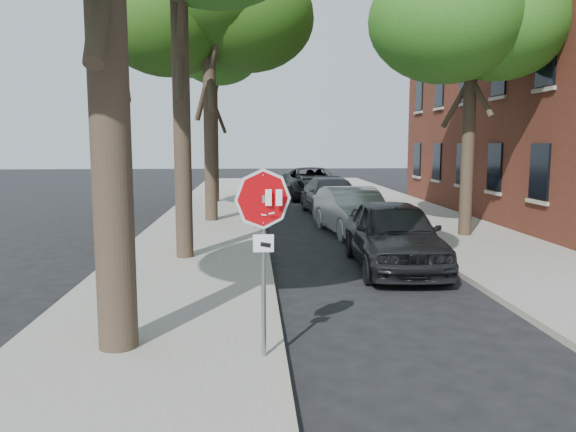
{
  "coord_description": "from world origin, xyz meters",
  "views": [
    {
      "loc": [
        -0.85,
        -7.49,
        3.06
      ],
      "look_at": [
        -0.35,
        0.25,
        2.05
      ],
      "focal_mm": 35.0,
      "sensor_mm": 36.0,
      "label": 1
    }
  ],
  "objects_px": {
    "tree_right": "(472,7)",
    "tree_far": "(213,58)",
    "tree_mid_b": "(208,8)",
    "car_b": "(353,211)",
    "car_a": "(394,234)",
    "car_d": "(312,183)",
    "car_c": "(332,196)",
    "stop_sign": "(263,226)"
  },
  "relations": [
    {
      "from": "tree_far",
      "to": "tree_right",
      "type": "xyz_separation_m",
      "value": [
        8.7,
        -11.0,
        0.0
      ]
    },
    {
      "from": "stop_sign",
      "to": "tree_mid_b",
      "type": "distance_m",
      "value": 15.48
    },
    {
      "from": "car_a",
      "to": "car_b",
      "type": "height_order",
      "value": "car_a"
    },
    {
      "from": "tree_right",
      "to": "car_b",
      "type": "bearing_deg",
      "value": 165.58
    },
    {
      "from": "tree_right",
      "to": "tree_far",
      "type": "bearing_deg",
      "value": 128.34
    },
    {
      "from": "tree_right",
      "to": "car_d",
      "type": "relative_size",
      "value": 1.51
    },
    {
      "from": "tree_far",
      "to": "car_a",
      "type": "xyz_separation_m",
      "value": [
        5.32,
        -15.28,
        -6.37
      ]
    },
    {
      "from": "tree_right",
      "to": "car_a",
      "type": "relative_size",
      "value": 1.88
    },
    {
      "from": "tree_mid_b",
      "to": "car_c",
      "type": "distance_m",
      "value": 9.08
    },
    {
      "from": "stop_sign",
      "to": "car_b",
      "type": "distance_m",
      "value": 11.54
    },
    {
      "from": "tree_right",
      "to": "car_c",
      "type": "bearing_deg",
      "value": 118.3
    },
    {
      "from": "car_b",
      "to": "car_c",
      "type": "distance_m",
      "value": 5.39
    },
    {
      "from": "tree_mid_b",
      "to": "car_a",
      "type": "distance_m",
      "value": 12.05
    },
    {
      "from": "tree_far",
      "to": "car_c",
      "type": "xyz_separation_m",
      "value": [
        5.32,
        -4.72,
        -6.43
      ]
    },
    {
      "from": "car_c",
      "to": "car_d",
      "type": "xyz_separation_m",
      "value": [
        -0.13,
        6.84,
        0.08
      ]
    },
    {
      "from": "car_a",
      "to": "car_c",
      "type": "distance_m",
      "value": 10.55
    },
    {
      "from": "car_a",
      "to": "car_d",
      "type": "bearing_deg",
      "value": 92.79
    },
    {
      "from": "stop_sign",
      "to": "tree_far",
      "type": "xyz_separation_m",
      "value": [
        -2.02,
        21.14,
        5.26
      ]
    },
    {
      "from": "tree_far",
      "to": "car_d",
      "type": "relative_size",
      "value": 1.51
    },
    {
      "from": "car_c",
      "to": "tree_far",
      "type": "bearing_deg",
      "value": 134.26
    },
    {
      "from": "tree_mid_b",
      "to": "tree_right",
      "type": "distance_m",
      "value": 9.34
    },
    {
      "from": "tree_far",
      "to": "car_b",
      "type": "distance_m",
      "value": 13.08
    },
    {
      "from": "tree_far",
      "to": "car_c",
      "type": "height_order",
      "value": "tree_far"
    },
    {
      "from": "tree_right",
      "to": "car_d",
      "type": "bearing_deg",
      "value": 104.98
    },
    {
      "from": "car_a",
      "to": "car_c",
      "type": "bearing_deg",
      "value": 92.36
    },
    {
      "from": "tree_mid_b",
      "to": "tree_far",
      "type": "bearing_deg",
      "value": 92.44
    },
    {
      "from": "stop_sign",
      "to": "car_d",
      "type": "relative_size",
      "value": 0.42
    },
    {
      "from": "tree_right",
      "to": "car_d",
      "type": "distance_m",
      "value": 14.99
    },
    {
      "from": "tree_right",
      "to": "tree_mid_b",
      "type": "bearing_deg",
      "value": 154.48
    },
    {
      "from": "tree_right",
      "to": "car_c",
      "type": "xyz_separation_m",
      "value": [
        -3.38,
        6.28,
        -6.43
      ]
    },
    {
      "from": "tree_mid_b",
      "to": "car_a",
      "type": "bearing_deg",
      "value": -58.78
    },
    {
      "from": "tree_mid_b",
      "to": "car_b",
      "type": "bearing_deg",
      "value": -32.27
    },
    {
      "from": "stop_sign",
      "to": "tree_right",
      "type": "distance_m",
      "value": 13.23
    },
    {
      "from": "car_a",
      "to": "car_b",
      "type": "relative_size",
      "value": 1.03
    },
    {
      "from": "tree_mid_b",
      "to": "tree_far",
      "type": "xyz_separation_m",
      "value": [
        -0.3,
        6.99,
        -0.78
      ]
    },
    {
      "from": "stop_sign",
      "to": "tree_mid_b",
      "type": "xyz_separation_m",
      "value": [
        -1.72,
        14.15,
        6.05
      ]
    },
    {
      "from": "stop_sign",
      "to": "car_b",
      "type": "bearing_deg",
      "value": 73.72
    },
    {
      "from": "car_a",
      "to": "car_d",
      "type": "relative_size",
      "value": 0.8
    },
    {
      "from": "stop_sign",
      "to": "tree_far",
      "type": "height_order",
      "value": "tree_far"
    },
    {
      "from": "car_b",
      "to": "car_c",
      "type": "bearing_deg",
      "value": 82.31
    },
    {
      "from": "stop_sign",
      "to": "car_b",
      "type": "height_order",
      "value": "stop_sign"
    },
    {
      "from": "stop_sign",
      "to": "tree_mid_b",
      "type": "height_order",
      "value": "tree_mid_b"
    }
  ]
}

